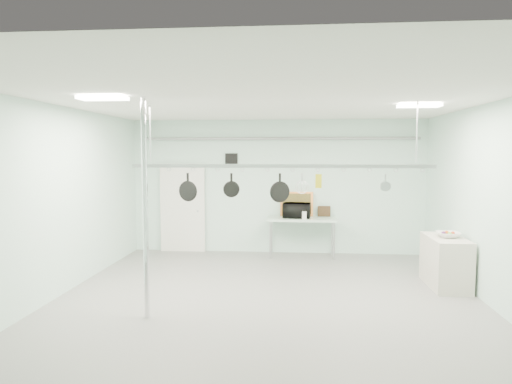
# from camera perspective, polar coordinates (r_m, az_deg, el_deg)

# --- Properties ---
(floor) EXTENTS (8.00, 8.00, 0.00)m
(floor) POSITION_cam_1_polar(r_m,az_deg,el_deg) (7.35, 1.24, -14.20)
(floor) COLOR gray
(floor) RESTS_ON ground
(ceiling) EXTENTS (7.00, 8.00, 0.02)m
(ceiling) POSITION_cam_1_polar(r_m,az_deg,el_deg) (6.99, 1.29, 11.34)
(ceiling) COLOR silver
(ceiling) RESTS_ON back_wall
(back_wall) EXTENTS (7.00, 0.02, 3.20)m
(back_wall) POSITION_cam_1_polar(r_m,az_deg,el_deg) (10.96, 2.64, 0.67)
(back_wall) COLOR silver
(back_wall) RESTS_ON floor
(right_wall) EXTENTS (0.02, 8.00, 3.20)m
(right_wall) POSITION_cam_1_polar(r_m,az_deg,el_deg) (7.61, 28.51, -1.77)
(right_wall) COLOR silver
(right_wall) RESTS_ON floor
(door) EXTENTS (1.10, 0.10, 2.20)m
(door) POSITION_cam_1_polar(r_m,az_deg,el_deg) (11.30, -9.13, -2.07)
(door) COLOR silver
(door) RESTS_ON floor
(wall_vent) EXTENTS (0.30, 0.04, 0.30)m
(wall_vent) POSITION_cam_1_polar(r_m,az_deg,el_deg) (11.02, -3.10, 4.07)
(wall_vent) COLOR black
(wall_vent) RESTS_ON back_wall
(conduit_pipe) EXTENTS (6.60, 0.07, 0.07)m
(conduit_pipe) POSITION_cam_1_polar(r_m,az_deg,el_deg) (10.85, 2.64, 6.70)
(conduit_pipe) COLOR gray
(conduit_pipe) RESTS_ON back_wall
(chrome_pole) EXTENTS (0.08, 0.08, 3.20)m
(chrome_pole) POSITION_cam_1_polar(r_m,az_deg,el_deg) (6.74, -13.67, -2.10)
(chrome_pole) COLOR silver
(chrome_pole) RESTS_ON floor
(prep_table) EXTENTS (1.60, 0.70, 0.91)m
(prep_table) POSITION_cam_1_polar(r_m,az_deg,el_deg) (10.65, 5.76, -3.63)
(prep_table) COLOR silver
(prep_table) RESTS_ON floor
(side_cabinet) EXTENTS (0.60, 1.20, 0.90)m
(side_cabinet) POSITION_cam_1_polar(r_m,az_deg,el_deg) (8.97, 22.60, -8.07)
(side_cabinet) COLOR beige
(side_cabinet) RESTS_ON floor
(pot_rack) EXTENTS (4.80, 0.06, 1.00)m
(pot_rack) POSITION_cam_1_polar(r_m,az_deg,el_deg) (7.24, 3.01, 3.50)
(pot_rack) COLOR #B7B7BC
(pot_rack) RESTS_ON ceiling
(light_panel_left) EXTENTS (0.65, 0.30, 0.05)m
(light_panel_left) POSITION_cam_1_polar(r_m,az_deg,el_deg) (6.73, -18.62, 11.09)
(light_panel_left) COLOR white
(light_panel_left) RESTS_ON ceiling
(light_panel_right) EXTENTS (0.65, 0.30, 0.05)m
(light_panel_right) POSITION_cam_1_polar(r_m,az_deg,el_deg) (7.82, 19.73, 10.15)
(light_panel_right) COLOR white
(light_panel_right) RESTS_ON ceiling
(microwave) EXTENTS (0.66, 0.49, 0.34)m
(microwave) POSITION_cam_1_polar(r_m,az_deg,el_deg) (10.64, 5.13, -2.31)
(microwave) COLOR black
(microwave) RESTS_ON prep_table
(coffee_canister) EXTENTS (0.16, 0.16, 0.18)m
(coffee_canister) POSITION_cam_1_polar(r_m,az_deg,el_deg) (10.46, 6.08, -2.88)
(coffee_canister) COLOR silver
(coffee_canister) RESTS_ON prep_table
(painting_large) EXTENTS (0.78, 0.14, 0.58)m
(painting_large) POSITION_cam_1_polar(r_m,az_deg,el_deg) (10.90, 5.10, -1.51)
(painting_large) COLOR orange
(painting_large) RESTS_ON prep_table
(painting_small) EXTENTS (0.30, 0.09, 0.25)m
(painting_small) POSITION_cam_1_polar(r_m,az_deg,el_deg) (10.94, 8.51, -2.39)
(painting_small) COLOR #352312
(painting_small) RESTS_ON prep_table
(fruit_bowl) EXTENTS (0.41, 0.41, 0.10)m
(fruit_bowl) POSITION_cam_1_polar(r_m,az_deg,el_deg) (8.87, 22.89, -4.94)
(fruit_bowl) COLOR silver
(fruit_bowl) RESTS_ON side_cabinet
(skillet_left) EXTENTS (0.33, 0.16, 0.45)m
(skillet_left) POSITION_cam_1_polar(r_m,az_deg,el_deg) (7.46, -8.51, 0.64)
(skillet_left) COLOR black
(skillet_left) RESTS_ON pot_rack
(skillet_mid) EXTENTS (0.27, 0.12, 0.37)m
(skillet_mid) POSITION_cam_1_polar(r_m,az_deg,el_deg) (7.32, -3.09, 0.95)
(skillet_mid) COLOR black
(skillet_mid) RESTS_ON pot_rack
(skillet_right) EXTENTS (0.33, 0.19, 0.45)m
(skillet_right) POSITION_cam_1_polar(r_m,az_deg,el_deg) (7.26, 3.00, 0.60)
(skillet_right) COLOR black
(skillet_right) RESTS_ON pot_rack
(whisk) EXTENTS (0.27, 0.27, 0.34)m
(whisk) POSITION_cam_1_polar(r_m,az_deg,el_deg) (7.25, 5.77, 1.00)
(whisk) COLOR silver
(whisk) RESTS_ON pot_rack
(grater) EXTENTS (0.10, 0.04, 0.24)m
(grater) POSITION_cam_1_polar(r_m,az_deg,el_deg) (7.26, 7.82, 1.37)
(grater) COLOR orange
(grater) RESTS_ON pot_rack
(saucepan) EXTENTS (0.18, 0.14, 0.27)m
(saucepan) POSITION_cam_1_polar(r_m,az_deg,el_deg) (7.38, 15.87, 1.18)
(saucepan) COLOR #A8A8AC
(saucepan) RESTS_ON pot_rack
(fruit_cluster) EXTENTS (0.24, 0.24, 0.09)m
(fruit_cluster) POSITION_cam_1_polar(r_m,az_deg,el_deg) (8.87, 22.89, -4.69)
(fruit_cluster) COLOR #B92E11
(fruit_cluster) RESTS_ON fruit_bowl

